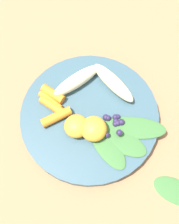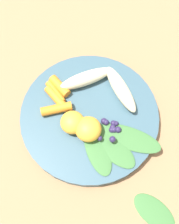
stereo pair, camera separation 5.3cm
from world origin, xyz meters
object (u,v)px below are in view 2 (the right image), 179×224
object	(u,v)px
bowl	(90,116)
banana_peeled_left	(85,79)
banana_peeled_right	(121,89)
kale_leaf_stray	(154,212)
orange_segment_near	(88,129)

from	to	relation	value
bowl	banana_peeled_left	distance (m)	0.08
bowl	banana_peeled_left	world-z (taller)	banana_peeled_left
banana_peeled_left	banana_peeled_right	distance (m)	0.08
kale_leaf_stray	bowl	bearing A→B (deg)	163.10
banana_peeled_left	kale_leaf_stray	distance (m)	0.30
orange_segment_near	kale_leaf_stray	distance (m)	0.20
banana_peeled_left	orange_segment_near	size ratio (longest dim) A/B	2.27
banana_peeled_right	banana_peeled_left	bearing A→B (deg)	45.96
bowl	orange_segment_near	xyz separation A→B (m)	(0.01, 0.04, 0.03)
orange_segment_near	banana_peeled_right	bearing A→B (deg)	-132.90
bowl	banana_peeled_right	size ratio (longest dim) A/B	2.45
banana_peeled_left	kale_leaf_stray	world-z (taller)	banana_peeled_left
bowl	kale_leaf_stray	size ratio (longest dim) A/B	3.27
bowl	banana_peeled_right	world-z (taller)	banana_peeled_right
bowl	orange_segment_near	bearing A→B (deg)	80.62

